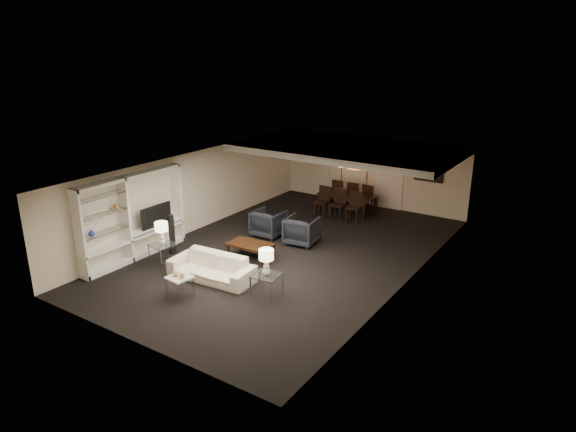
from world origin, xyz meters
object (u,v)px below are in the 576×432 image
at_px(sofa, 211,267).
at_px(armchair_right, 302,231).
at_px(side_table_left, 164,254).
at_px(dining_table, 346,204).
at_px(vase_blue, 91,233).
at_px(floor_speaker, 172,234).
at_px(armchair_left, 269,223).
at_px(side_table_right, 267,286).
at_px(table_lamp_right, 266,262).
at_px(chair_nr, 354,207).
at_px(vase_amber, 116,206).
at_px(table_lamp_left, 162,233).
at_px(television, 154,215).
at_px(coffee_table, 251,251).
at_px(chair_nm, 338,204).
at_px(chair_fm, 355,195).
at_px(floor_lamp, 341,183).
at_px(chair_nl, 322,201).
at_px(pendant_light, 355,165).
at_px(marble_table, 180,287).
at_px(chair_fl, 340,192).
at_px(chair_fr, 370,198).

xyz_separation_m(sofa, armchair_right, (0.60, 3.30, 0.09)).
bearing_deg(side_table_left, dining_table, 72.58).
distance_m(vase_blue, floor_speaker, 2.25).
relative_size(sofa, armchair_right, 2.45).
bearing_deg(vase_blue, armchair_left, 66.40).
height_order(armchair_right, vase_blue, vase_blue).
distance_m(side_table_right, table_lamp_right, 0.60).
bearing_deg(chair_nr, vase_amber, -126.46).
relative_size(table_lamp_left, television, 0.59).
distance_m(armchair_right, table_lamp_left, 4.05).
distance_m(coffee_table, vase_blue, 4.13).
relative_size(chair_nm, chair_fm, 1.00).
height_order(table_lamp_left, television, television).
xyz_separation_m(side_table_left, chair_fm, (2.07, 7.25, 0.22)).
bearing_deg(sofa, floor_lamp, 87.60).
bearing_deg(floor_lamp, sofa, -87.96).
xyz_separation_m(coffee_table, chair_nl, (-0.23, 4.35, 0.28)).
distance_m(sofa, table_lamp_right, 1.79).
bearing_deg(pendant_light, chair_nr, -65.97).
distance_m(vase_blue, chair_nr, 8.24).
distance_m(sofa, chair_nm, 5.96).
bearing_deg(armchair_right, side_table_right, 100.87).
relative_size(coffee_table, marble_table, 2.40).
relative_size(side_table_right, chair_nm, 0.61).
height_order(marble_table, dining_table, dining_table).
bearing_deg(chair_fl, chair_nr, 132.29).
bearing_deg(chair_nl, floor_speaker, -109.76).
xyz_separation_m(table_lamp_right, chair_fl, (-1.93, 7.25, -0.38)).
bearing_deg(chair_nm, chair_fr, 62.93).
bearing_deg(side_table_right, vase_amber, -172.13).
distance_m(coffee_table, chair_fm, 5.66).
relative_size(armchair_right, chair_nr, 0.90).
relative_size(coffee_table, floor_speaker, 1.06).
relative_size(sofa, floor_speaker, 1.93).
bearing_deg(armchair_left, chair_nr, -122.16).
xyz_separation_m(pendant_light, chair_fr, (0.02, 1.25, -1.42)).
height_order(chair_nm, chair_fm, same).
distance_m(sofa, marble_table, 1.10).
relative_size(vase_amber, chair_fl, 0.16).
xyz_separation_m(dining_table, chair_fr, (0.60, 0.65, 0.16)).
height_order(armchair_right, side_table_right, armchair_right).
distance_m(armchair_right, marble_table, 4.44).
xyz_separation_m(side_table_left, chair_nm, (2.07, 5.95, 0.22)).
xyz_separation_m(sofa, side_table_left, (-1.70, 0.00, -0.04)).
relative_size(table_lamp_right, chair_nr, 0.63).
bearing_deg(floor_speaker, chair_nm, 83.21).
distance_m(coffee_table, floor_speaker, 2.26).
xyz_separation_m(chair_fl, chair_fr, (1.20, 0.00, 0.00)).
xyz_separation_m(vase_blue, chair_fm, (3.03, 8.67, -0.65)).
relative_size(armchair_right, television, 0.85).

